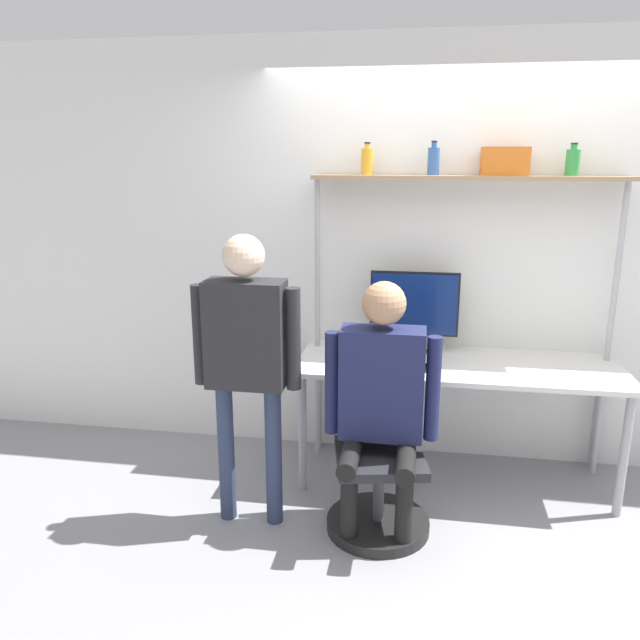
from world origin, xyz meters
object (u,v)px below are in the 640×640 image
Objects in this scene: person_standing at (246,346)px; bottle_blue at (434,161)px; person_seated at (381,390)px; bottle_green at (573,162)px; storage_box at (505,161)px; laptop at (387,356)px; bottle_amber at (367,161)px; monitor at (414,308)px; cell_phone at (427,368)px; office_chair at (378,480)px.

bottle_blue reaches higher than person_standing.
bottle_green is (1.01, 0.85, 1.13)m from person_seated.
laptop is at bearing -152.77° from storage_box.
laptop is 1.63× the size of bottle_amber.
bottle_green is 1.18m from bottle_amber.
monitor is at bearing -162.15° from bottle_blue.
person_standing is at bearing -135.41° from monitor.
bottle_green reaches higher than monitor.
bottle_blue is (0.08, 0.03, 0.90)m from monitor.
bottle_blue reaches higher than monitor.
bottle_green is at bearing 1.68° from monitor.
monitor is 0.40× the size of person_seated.
bottle_green is (1.71, 0.86, 0.92)m from person_standing.
storage_box is at bearing 0.00° from bottle_amber.
cell_phone is 0.17× the size of office_chair.
person_seated is 1.43m from bottle_amber.
bottle_amber reaches higher than monitor.
laptop is 1.17× the size of storage_box.
bottle_green is at bearing 38.44° from office_chair.
person_standing is (-0.85, -0.84, -0.03)m from monitor.
bottle_blue is at bearing 55.66° from laptop.
person_standing is 1.84m from storage_box.
bottle_amber is (0.53, 0.86, 0.93)m from person_standing.
bottle_amber reaches higher than storage_box.
storage_box reaches higher than laptop.
person_standing is at bearing -147.15° from storage_box.
bottle_green reaches higher than laptop.
monitor is 1.02m from storage_box.
laptop is 0.34× the size of office_chair.
storage_box is (0.41, 0.00, -0.00)m from bottle_blue.
storage_box is (0.80, 0.00, -0.00)m from bottle_amber.
person_standing reaches higher than cell_phone.
office_chair is at bearing -100.90° from monitor.
bottle_blue is (0.22, 0.85, 1.14)m from person_seated.
bottle_blue is (0.22, 0.32, 1.12)m from laptop.
person_standing reaches higher than monitor.
cell_phone is 0.57× the size of storage_box.
storage_box is (0.49, 0.03, 0.89)m from monitor.
office_chair is at bearing -128.35° from storage_box.
bottle_amber is at bearing 101.61° from office_chair.
laptop is 0.52m from person_seated.
bottle_blue reaches higher than person_seated.
cell_phone is 1.10m from person_standing.
storage_box is (0.39, 0.35, 1.17)m from cell_phone.
bottle_green reaches higher than office_chair.
storage_box is at bearing 32.85° from person_standing.
bottle_amber is 0.80m from storage_box.
person_seated is at bearing -126.57° from storage_box.
office_chair is at bearing 100.29° from person_seated.
person_seated reaches higher than cell_phone.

